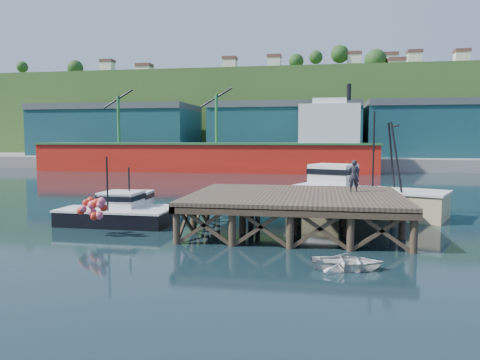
% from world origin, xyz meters
% --- Properties ---
extents(ground, '(300.00, 300.00, 0.00)m').
position_xyz_m(ground, '(0.00, 0.00, 0.00)').
color(ground, black).
rests_on(ground, ground).
extents(wharf, '(12.00, 10.00, 2.62)m').
position_xyz_m(wharf, '(5.50, -0.19, 1.94)').
color(wharf, brown).
rests_on(wharf, ground).
extents(far_quay, '(160.00, 40.00, 2.00)m').
position_xyz_m(far_quay, '(0.00, 70.00, 1.00)').
color(far_quay, gray).
rests_on(far_quay, ground).
extents(warehouse_left, '(32.00, 16.00, 9.00)m').
position_xyz_m(warehouse_left, '(-35.00, 65.00, 6.50)').
color(warehouse_left, '#17444E').
rests_on(warehouse_left, far_quay).
extents(warehouse_mid, '(28.00, 16.00, 9.00)m').
position_xyz_m(warehouse_mid, '(0.00, 65.00, 6.50)').
color(warehouse_mid, '#17444E').
rests_on(warehouse_mid, far_quay).
extents(warehouse_right, '(30.00, 16.00, 9.00)m').
position_xyz_m(warehouse_right, '(30.00, 65.00, 6.50)').
color(warehouse_right, '#17444E').
rests_on(warehouse_right, far_quay).
extents(cargo_ship, '(55.50, 10.00, 13.75)m').
position_xyz_m(cargo_ship, '(-8.46, 48.00, 3.31)').
color(cargo_ship, red).
rests_on(cargo_ship, ground).
extents(hillside, '(220.00, 50.00, 22.00)m').
position_xyz_m(hillside, '(0.00, 100.00, 11.00)').
color(hillside, '#2D511E').
rests_on(hillside, ground).
extents(boat_navy, '(5.69, 3.18, 3.48)m').
position_xyz_m(boat_navy, '(-5.23, 1.86, 0.70)').
color(boat_navy, black).
rests_on(boat_navy, ground).
extents(boat_black, '(6.92, 5.85, 4.25)m').
position_xyz_m(boat_black, '(-5.51, -0.30, 0.78)').
color(boat_black, black).
rests_on(boat_black, ground).
extents(trawler, '(11.40, 7.69, 7.20)m').
position_xyz_m(trawler, '(9.78, 6.50, 1.48)').
color(trawler, '#CBBE83').
rests_on(trawler, ground).
extents(dinghy, '(2.95, 2.16, 0.60)m').
position_xyz_m(dinghy, '(8.03, -7.94, 0.30)').
color(dinghy, silver).
rests_on(dinghy, ground).
extents(dockworker, '(0.73, 0.51, 1.90)m').
position_xyz_m(dockworker, '(8.87, 1.75, 3.07)').
color(dockworker, black).
rests_on(dockworker, wharf).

